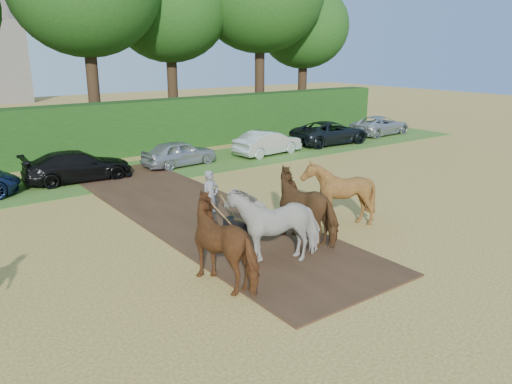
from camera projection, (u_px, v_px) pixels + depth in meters
ground at (280, 294)px, 12.34m from camera, size 120.00×120.00×0.00m
earth_strip at (193, 211)px, 18.62m from camera, size 4.50×17.00×0.05m
grass_verge at (91, 179)px, 23.19m from camera, size 50.00×5.00×0.03m
hedgerow at (60, 135)px, 26.27m from camera, size 46.00×1.60×3.00m
plough_team at (290, 213)px, 14.94m from camera, size 7.42×5.96×2.22m
parked_cars at (161, 155)px, 25.09m from camera, size 41.72×3.13×1.47m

